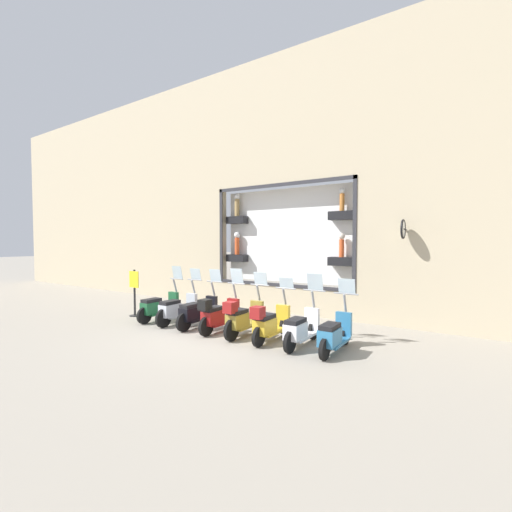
{
  "coord_description": "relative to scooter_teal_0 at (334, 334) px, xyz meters",
  "views": [
    {
      "loc": [
        -7.1,
        -5.86,
        2.5
      ],
      "look_at": [
        1.66,
        -0.14,
        2.06
      ],
      "focal_mm": 24.0,
      "sensor_mm": 36.0,
      "label": 1
    }
  ],
  "objects": [
    {
      "name": "scooter_yellow_2",
      "position": [
        -0.06,
        1.66,
        0.04
      ],
      "size": [
        1.8,
        0.6,
        1.54
      ],
      "color": "black",
      "rests_on": "ground_plane"
    },
    {
      "name": "scooter_green_7",
      "position": [
        0.01,
        5.8,
        0.02
      ],
      "size": [
        1.8,
        0.61,
        1.69
      ],
      "color": "black",
      "rests_on": "ground_plane"
    },
    {
      "name": "scooter_white_1",
      "position": [
        0.0,
        0.83,
        0.01
      ],
      "size": [
        1.8,
        0.61,
        1.69
      ],
      "color": "black",
      "rests_on": "ground_plane"
    },
    {
      "name": "ground_plane",
      "position": [
        -0.21,
        3.18,
        -0.42
      ],
      "size": [
        120.0,
        120.0,
        0.0
      ],
      "primitive_type": "plane",
      "color": "gray"
    },
    {
      "name": "scooter_teal_0",
      "position": [
        0.0,
        0.0,
        0.0
      ],
      "size": [
        1.79,
        0.61,
        1.6
      ],
      "color": "black",
      "rests_on": "ground_plane"
    },
    {
      "name": "scooter_red_4",
      "position": [
        -0.05,
        3.31,
        0.06
      ],
      "size": [
        1.8,
        0.61,
        1.71
      ],
      "color": "black",
      "rests_on": "ground_plane"
    },
    {
      "name": "shop_sign_post",
      "position": [
        0.02,
        7.0,
        0.42
      ],
      "size": [
        0.36,
        0.45,
        1.56
      ],
      "color": "#232326",
      "rests_on": "ground_plane"
    },
    {
      "name": "scooter_silver_6",
      "position": [
        0.01,
        4.97,
        0.03
      ],
      "size": [
        1.81,
        0.61,
        1.64
      ],
      "color": "black",
      "rests_on": "ground_plane"
    },
    {
      "name": "building_facade",
      "position": [
        3.4,
        3.18,
        4.2
      ],
      "size": [
        1.2,
        36.0,
        9.05
      ],
      "color": "tan",
      "rests_on": "ground_plane"
    },
    {
      "name": "scooter_black_5",
      "position": [
        0.01,
        4.14,
        0.02
      ],
      "size": [
        1.81,
        0.6,
        1.65
      ],
      "color": "black",
      "rests_on": "ground_plane"
    },
    {
      "name": "scooter_olive_3",
      "position": [
        -0.05,
        2.49,
        0.07
      ],
      "size": [
        1.81,
        0.6,
        1.65
      ],
      "color": "black",
      "rests_on": "ground_plane"
    }
  ]
}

